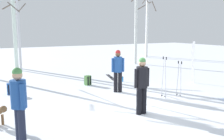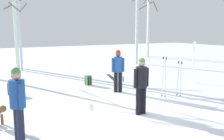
{
  "view_description": "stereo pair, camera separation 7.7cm",
  "coord_description": "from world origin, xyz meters",
  "px_view_note": "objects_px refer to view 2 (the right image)",
  "views": [
    {
      "loc": [
        -4.29,
        -6.46,
        2.51
      ],
      "look_at": [
        0.19,
        1.59,
        1.0
      ],
      "focal_mm": 39.52,
      "sensor_mm": 36.0,
      "label": 1
    },
    {
      "loc": [
        -4.22,
        -6.5,
        2.51
      ],
      "look_at": [
        0.19,
        1.59,
        1.0
      ],
      "focal_mm": 39.52,
      "sensor_mm": 36.0,
      "label": 2
    }
  ],
  "objects_px": {
    "ski_pair_lying_0": "(111,77)",
    "ski_poles_0": "(164,76)",
    "water_bottle_0": "(123,79)",
    "birch_tree_3": "(137,16)",
    "person_0": "(141,82)",
    "ski_poles_1": "(179,78)",
    "person_2": "(118,68)",
    "backpack_2": "(88,80)",
    "ski_pair_planted_0": "(194,62)",
    "birch_tree_2": "(19,21)",
    "birch_tree_4": "(149,12)",
    "birch_tree_5": "(148,16)",
    "backpack_1": "(11,89)",
    "person_1": "(18,100)",
    "birch_tree_1": "(15,21)"
  },
  "relations": [
    {
      "from": "ski_pair_lying_0",
      "to": "birch_tree_5",
      "type": "bearing_deg",
      "value": 43.37
    },
    {
      "from": "ski_pair_planted_0",
      "to": "ski_poles_1",
      "type": "xyz_separation_m",
      "value": [
        -2.35,
        -1.54,
        -0.26
      ]
    },
    {
      "from": "backpack_2",
      "to": "birch_tree_5",
      "type": "bearing_deg",
      "value": 41.42
    },
    {
      "from": "ski_poles_1",
      "to": "backpack_1",
      "type": "relative_size",
      "value": 3.08
    },
    {
      "from": "ski_poles_1",
      "to": "birch_tree_4",
      "type": "relative_size",
      "value": 0.18
    },
    {
      "from": "ski_pair_lying_0",
      "to": "ski_poles_0",
      "type": "bearing_deg",
      "value": -92.57
    },
    {
      "from": "water_bottle_0",
      "to": "birch_tree_4",
      "type": "distance_m",
      "value": 11.66
    },
    {
      "from": "person_2",
      "to": "backpack_2",
      "type": "height_order",
      "value": "person_2"
    },
    {
      "from": "ski_pair_planted_0",
      "to": "birch_tree_3",
      "type": "relative_size",
      "value": 0.28
    },
    {
      "from": "person_1",
      "to": "ski_poles_1",
      "type": "xyz_separation_m",
      "value": [
        5.88,
        1.18,
        -0.26
      ]
    },
    {
      "from": "birch_tree_3",
      "to": "birch_tree_5",
      "type": "xyz_separation_m",
      "value": [
        3.9,
        3.9,
        0.28
      ]
    },
    {
      "from": "person_2",
      "to": "birch_tree_2",
      "type": "height_order",
      "value": "birch_tree_2"
    },
    {
      "from": "ski_poles_1",
      "to": "water_bottle_0",
      "type": "height_order",
      "value": "ski_poles_1"
    },
    {
      "from": "person_1",
      "to": "ski_pair_planted_0",
      "type": "bearing_deg",
      "value": 18.24
    },
    {
      "from": "person_2",
      "to": "birch_tree_1",
      "type": "height_order",
      "value": "birch_tree_1"
    },
    {
      "from": "person_0",
      "to": "backpack_1",
      "type": "bearing_deg",
      "value": 125.9
    },
    {
      "from": "ski_poles_1",
      "to": "birch_tree_2",
      "type": "bearing_deg",
      "value": 114.53
    },
    {
      "from": "birch_tree_1",
      "to": "person_2",
      "type": "bearing_deg",
      "value": -72.98
    },
    {
      "from": "water_bottle_0",
      "to": "birch_tree_2",
      "type": "xyz_separation_m",
      "value": [
        -3.77,
        5.92,
        2.93
      ]
    },
    {
      "from": "person_0",
      "to": "ski_poles_1",
      "type": "bearing_deg",
      "value": 20.69
    },
    {
      "from": "ski_pair_planted_0",
      "to": "birch_tree_4",
      "type": "distance_m",
      "value": 11.32
    },
    {
      "from": "ski_poles_0",
      "to": "backpack_1",
      "type": "distance_m",
      "value": 5.95
    },
    {
      "from": "person_2",
      "to": "birch_tree_4",
      "type": "height_order",
      "value": "birch_tree_4"
    },
    {
      "from": "birch_tree_2",
      "to": "person_2",
      "type": "bearing_deg",
      "value": -71.23
    },
    {
      "from": "backpack_2",
      "to": "birch_tree_4",
      "type": "bearing_deg",
      "value": 40.43
    },
    {
      "from": "ski_pair_planted_0",
      "to": "water_bottle_0",
      "type": "bearing_deg",
      "value": 147.27
    },
    {
      "from": "ski_poles_1",
      "to": "birch_tree_5",
      "type": "height_order",
      "value": "birch_tree_5"
    },
    {
      "from": "ski_pair_planted_0",
      "to": "birch_tree_5",
      "type": "height_order",
      "value": "birch_tree_5"
    },
    {
      "from": "person_0",
      "to": "ski_pair_lying_0",
      "type": "bearing_deg",
      "value": 70.36
    },
    {
      "from": "ski_pair_lying_0",
      "to": "ski_poles_0",
      "type": "relative_size",
      "value": 1.1
    },
    {
      "from": "ski_pair_lying_0",
      "to": "backpack_1",
      "type": "bearing_deg",
      "value": -167.52
    },
    {
      "from": "ski_pair_planted_0",
      "to": "ski_pair_lying_0",
      "type": "relative_size",
      "value": 1.16
    },
    {
      "from": "person_0",
      "to": "ski_pair_planted_0",
      "type": "bearing_deg",
      "value": 27.23
    },
    {
      "from": "ski_pair_planted_0",
      "to": "birch_tree_5",
      "type": "distance_m",
      "value": 12.19
    },
    {
      "from": "birch_tree_2",
      "to": "birch_tree_5",
      "type": "distance_m",
      "value": 12.21
    },
    {
      "from": "person_0",
      "to": "backpack_2",
      "type": "xyz_separation_m",
      "value": [
        0.16,
        4.4,
        -0.77
      ]
    },
    {
      "from": "ski_pair_lying_0",
      "to": "birch_tree_5",
      "type": "xyz_separation_m",
      "value": [
        8.05,
        7.61,
        3.72
      ]
    },
    {
      "from": "ski_pair_planted_0",
      "to": "birch_tree_2",
      "type": "distance_m",
      "value": 10.34
    },
    {
      "from": "birch_tree_2",
      "to": "birch_tree_3",
      "type": "height_order",
      "value": "birch_tree_3"
    },
    {
      "from": "person_0",
      "to": "ski_poles_1",
      "type": "height_order",
      "value": "person_0"
    },
    {
      "from": "water_bottle_0",
      "to": "birch_tree_3",
      "type": "relative_size",
      "value": 0.04
    },
    {
      "from": "ski_pair_lying_0",
      "to": "birch_tree_4",
      "type": "relative_size",
      "value": 0.22
    },
    {
      "from": "person_1",
      "to": "backpack_1",
      "type": "xyz_separation_m",
      "value": [
        0.34,
        4.62,
        -0.77
      ]
    },
    {
      "from": "ski_poles_1",
      "to": "birch_tree_1",
      "type": "height_order",
      "value": "birch_tree_1"
    },
    {
      "from": "ski_pair_lying_0",
      "to": "birch_tree_1",
      "type": "relative_size",
      "value": 0.3
    },
    {
      "from": "person_2",
      "to": "birch_tree_1",
      "type": "xyz_separation_m",
      "value": [
        -2.66,
        8.67,
        2.1
      ]
    },
    {
      "from": "birch_tree_2",
      "to": "person_1",
      "type": "bearing_deg",
      "value": -99.06
    },
    {
      "from": "backpack_1",
      "to": "birch_tree_4",
      "type": "xyz_separation_m",
      "value": [
        12.56,
        7.93,
        3.85
      ]
    },
    {
      "from": "person_2",
      "to": "ski_pair_lying_0",
      "type": "distance_m",
      "value": 3.25
    },
    {
      "from": "ski_poles_1",
      "to": "backpack_2",
      "type": "height_order",
      "value": "ski_poles_1"
    }
  ]
}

